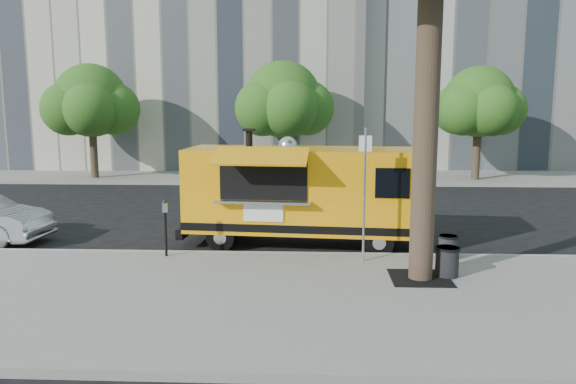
# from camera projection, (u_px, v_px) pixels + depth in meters

# --- Properties ---
(ground) EXTENTS (120.00, 120.00, 0.00)m
(ground) POSITION_uv_depth(u_px,v_px,m) (296.00, 249.00, 14.32)
(ground) COLOR black
(ground) RESTS_ON ground
(sidewalk) EXTENTS (60.00, 6.00, 0.15)m
(sidewalk) POSITION_uv_depth(u_px,v_px,m) (290.00, 300.00, 10.36)
(sidewalk) COLOR gray
(sidewalk) RESTS_ON ground
(curb) EXTENTS (60.00, 0.14, 0.16)m
(curb) POSITION_uv_depth(u_px,v_px,m) (295.00, 256.00, 13.39)
(curb) COLOR #999993
(curb) RESTS_ON ground
(far_sidewalk) EXTENTS (60.00, 5.00, 0.15)m
(far_sidewalk) POSITION_uv_depth(u_px,v_px,m) (304.00, 177.00, 27.62)
(far_sidewalk) COLOR gray
(far_sidewalk) RESTS_ON ground
(building_mid) EXTENTS (20.00, 14.00, 20.00)m
(building_mid) POSITION_uv_depth(u_px,v_px,m) (499.00, 0.00, 34.93)
(building_mid) COLOR #ACA6A1
(building_mid) RESTS_ON ground
(tree_well) EXTENTS (1.20, 1.20, 0.02)m
(tree_well) POSITION_uv_depth(u_px,v_px,m) (420.00, 278.00, 11.42)
(tree_well) COLOR black
(tree_well) RESTS_ON sidewalk
(far_tree_a) EXTENTS (3.42, 3.42, 5.36)m
(far_tree_a) POSITION_uv_depth(u_px,v_px,m) (91.00, 101.00, 26.28)
(far_tree_a) COLOR #33261C
(far_tree_a) RESTS_ON far_sidewalk
(far_tree_b) EXTENTS (3.60, 3.60, 5.50)m
(far_tree_b) POSITION_uv_depth(u_px,v_px,m) (283.00, 100.00, 26.29)
(far_tree_b) COLOR #33261C
(far_tree_b) RESTS_ON far_sidewalk
(far_tree_c) EXTENTS (3.24, 3.24, 5.21)m
(far_tree_c) POSITION_uv_depth(u_px,v_px,m) (479.00, 102.00, 25.63)
(far_tree_c) COLOR #33261C
(far_tree_c) RESTS_ON far_sidewalk
(sign_post) EXTENTS (0.28, 0.06, 3.00)m
(sign_post) POSITION_uv_depth(u_px,v_px,m) (364.00, 186.00, 12.43)
(sign_post) COLOR silver
(sign_post) RESTS_ON sidewalk
(parking_meter) EXTENTS (0.11, 0.11, 1.33)m
(parking_meter) POSITION_uv_depth(u_px,v_px,m) (165.00, 221.00, 12.96)
(parking_meter) COLOR black
(parking_meter) RESTS_ON sidewalk
(food_truck) EXTENTS (6.26, 3.07, 3.00)m
(food_truck) POSITION_uv_depth(u_px,v_px,m) (299.00, 192.00, 14.42)
(food_truck) COLOR #FFA50D
(food_truck) RESTS_ON ground
(trash_bin_left) EXTENTS (0.51, 0.51, 0.61)m
(trash_bin_left) POSITION_uv_depth(u_px,v_px,m) (447.00, 261.00, 11.51)
(trash_bin_left) COLOR black
(trash_bin_left) RESTS_ON sidewalk
(trash_bin_right) EXTENTS (0.45, 0.45, 0.54)m
(trash_bin_right) POSITION_uv_depth(u_px,v_px,m) (448.00, 246.00, 12.82)
(trash_bin_right) COLOR black
(trash_bin_right) RESTS_ON sidewalk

